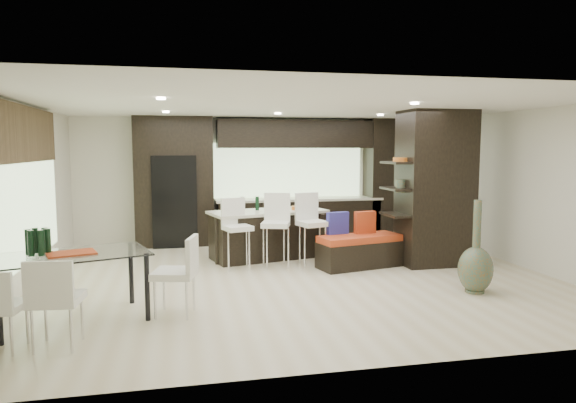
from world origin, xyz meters
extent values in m
plane|color=beige|center=(0.00, 0.00, 0.00)|extent=(8.00, 8.00, 0.00)
cube|color=silver|center=(0.00, 3.50, 1.35)|extent=(8.00, 0.02, 2.70)
cube|color=silver|center=(-4.00, 0.00, 1.35)|extent=(0.02, 7.00, 2.70)
cube|color=silver|center=(4.00, 0.00, 1.35)|extent=(0.02, 7.00, 2.70)
cube|color=white|center=(0.00, 0.00, 2.70)|extent=(8.00, 7.00, 0.02)
cube|color=#B2D199|center=(-3.96, 0.20, 1.35)|extent=(0.04, 3.20, 1.90)
cube|color=#B2D199|center=(0.60, 3.46, 1.55)|extent=(3.40, 0.04, 1.20)
cube|color=brown|center=(-3.93, 0.20, 2.25)|extent=(0.08, 3.00, 0.80)
cube|color=white|center=(0.00, 0.25, 2.68)|extent=(4.00, 3.00, 0.02)
cube|color=black|center=(0.50, 3.17, 1.35)|extent=(6.80, 0.68, 2.70)
cube|color=black|center=(-1.90, 3.12, 0.95)|extent=(0.90, 0.68, 1.90)
cube|color=black|center=(2.60, 0.40, 1.35)|extent=(1.20, 0.80, 2.70)
cube|color=black|center=(-0.19, 1.51, 0.44)|extent=(2.29, 1.40, 0.89)
cube|color=white|center=(-0.85, 0.74, 0.48)|extent=(0.53, 0.53, 0.97)
cube|color=white|center=(-0.19, 0.72, 0.51)|extent=(0.57, 0.57, 1.03)
cube|color=white|center=(0.46, 0.73, 0.51)|extent=(0.56, 0.56, 1.02)
cube|color=black|center=(1.22, 0.42, 0.28)|extent=(1.54, 0.86, 0.56)
cube|color=white|center=(-3.05, -1.53, 0.41)|extent=(1.91, 1.44, 0.82)
cube|color=white|center=(-3.05, -2.33, 0.44)|extent=(0.52, 0.52, 0.88)
cube|color=white|center=(-3.58, -2.31, 0.40)|extent=(0.50, 0.50, 0.79)
cube|color=white|center=(-1.88, -1.53, 0.45)|extent=(0.60, 0.60, 0.91)
camera|label=1|loc=(-1.79, -7.84, 2.06)|focal=32.00mm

